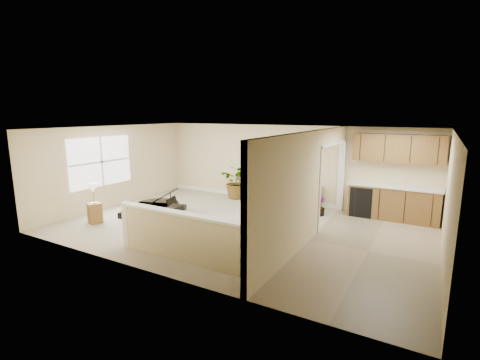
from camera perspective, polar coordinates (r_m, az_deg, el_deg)
The scene contains 20 objects.
floor at distance 8.96m, azimuth -0.11°, elevation -7.80°, with size 9.00×9.00×0.00m, color #BAA891.
back_wall at distance 11.31m, azimuth 7.49°, elevation 2.57°, with size 9.00×0.04×2.50m, color beige.
front_wall at distance 6.29m, azimuth -13.90°, elevation -4.44°, with size 9.00×0.04×2.50m, color beige.
left_wall at distance 11.53m, azimuth -19.90°, elevation 2.17°, with size 0.04×6.00×2.50m, color beige.
right_wall at distance 7.54m, azimuth 31.09°, elevation -3.16°, with size 0.04×6.00×2.50m, color beige.
ceiling at distance 8.49m, azimuth -0.12°, elevation 8.38°, with size 9.00×6.00×0.04m, color white.
kitchen_vinyl at distance 7.98m, azimuth 20.30°, elevation -10.92°, with size 2.70×6.00×0.01m, color gray.
interior_partition at distance 8.16m, azimuth 11.82°, elevation -1.04°, with size 0.18×5.99×2.50m.
pony_half_wall at distance 6.96m, azimuth -9.16°, elevation -9.06°, with size 3.42×0.22×1.00m.
left_window at distance 11.18m, azimuth -21.86°, elevation 2.81°, with size 0.05×2.15×1.45m, color white.
wall_art_left at distance 11.61m, azimuth 3.14°, elevation 5.35°, with size 0.48×0.04×0.58m.
wall_mirror at distance 11.10m, azimuth 8.94°, elevation 5.24°, with size 0.55×0.04×0.55m.
kitchen_cabinets at distance 10.34m, azimuth 23.42°, elevation -1.18°, with size 2.36×0.65×2.33m.
piano at distance 10.42m, azimuth -13.72°, elevation -1.96°, with size 2.11×2.10×1.46m.
piano_bench at distance 9.41m, azimuth -11.29°, elevation -5.68°, with size 0.34×0.67×0.45m, color black.
loveseat at distance 11.06m, azimuth 8.69°, elevation -2.41°, with size 1.83×1.31×0.92m.
accent_table at distance 11.55m, azimuth 2.08°, elevation -1.09°, with size 0.51×0.51×0.74m.
palm_plant at distance 11.81m, azimuth -0.43°, elevation -0.32°, with size 1.06×0.92×1.16m.
small_plant at distance 10.19m, azimuth 12.94°, elevation -4.45°, with size 0.37×0.37×0.52m.
lamp_stand at distance 9.97m, azimuth -22.79°, elevation -4.01°, with size 0.41×0.41×1.07m.
Camera 1 is at (4.23, -7.36, 2.89)m, focal length 26.00 mm.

